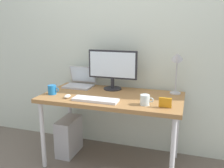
% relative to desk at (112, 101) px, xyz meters
% --- Properties ---
extents(ground_plane, '(6.00, 6.00, 0.00)m').
position_rel_desk_xyz_m(ground_plane, '(0.00, 0.00, -0.69)').
color(ground_plane, '#665B51').
extents(back_wall, '(4.40, 0.04, 2.60)m').
position_rel_desk_xyz_m(back_wall, '(0.00, 0.42, 0.61)').
color(back_wall, silver).
rests_on(back_wall, ground_plane).
extents(desk, '(1.42, 0.73, 0.76)m').
position_rel_desk_xyz_m(desk, '(0.00, 0.00, 0.00)').
color(desk, olive).
rests_on(desk, ground_plane).
extents(monitor, '(0.55, 0.20, 0.43)m').
position_rel_desk_xyz_m(monitor, '(-0.07, 0.23, 0.31)').
color(monitor, '#232328').
rests_on(monitor, desk).
extents(laptop, '(0.32, 0.28, 0.22)m').
position_rel_desk_xyz_m(laptop, '(-0.47, 0.25, 0.12)').
color(laptop, '#B2B2B7').
rests_on(laptop, desk).
extents(desk_lamp, '(0.11, 0.16, 0.46)m').
position_rel_desk_xyz_m(desk_lamp, '(0.61, 0.23, 0.39)').
color(desk_lamp, '#B2B2B7').
rests_on(desk_lamp, desk).
extents(keyboard, '(0.44, 0.14, 0.02)m').
position_rel_desk_xyz_m(keyboard, '(-0.09, -0.22, 0.08)').
color(keyboard, silver).
rests_on(keyboard, desk).
extents(mouse, '(0.06, 0.09, 0.03)m').
position_rel_desk_xyz_m(mouse, '(-0.39, -0.22, 0.08)').
color(mouse, silver).
rests_on(mouse, desk).
extents(coffee_mug, '(0.12, 0.09, 0.10)m').
position_rel_desk_xyz_m(coffee_mug, '(-0.60, -0.15, 0.11)').
color(coffee_mug, '#1E72BF').
rests_on(coffee_mug, desk).
extents(glass_cup, '(0.12, 0.09, 0.10)m').
position_rel_desk_xyz_m(glass_cup, '(0.38, -0.20, 0.11)').
color(glass_cup, silver).
rests_on(glass_cup, desk).
extents(photo_frame, '(0.11, 0.03, 0.09)m').
position_rel_desk_xyz_m(photo_frame, '(0.56, -0.22, 0.11)').
color(photo_frame, orange).
rests_on(photo_frame, desk).
extents(computer_tower, '(0.18, 0.36, 0.42)m').
position_rel_desk_xyz_m(computer_tower, '(-0.53, 0.03, -0.48)').
color(computer_tower, '#B2B2B7').
rests_on(computer_tower, ground_plane).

